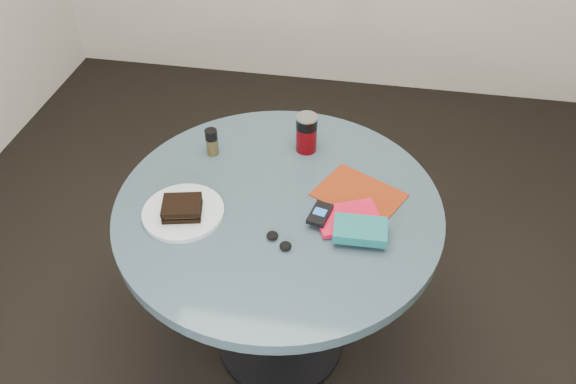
% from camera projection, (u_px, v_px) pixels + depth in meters
% --- Properties ---
extents(ground, '(4.00, 4.00, 0.00)m').
position_uv_depth(ground, '(281.00, 341.00, 2.21)').
color(ground, black).
rests_on(ground, ground).
extents(table, '(1.00, 1.00, 0.75)m').
position_uv_depth(table, '(279.00, 240.00, 1.82)').
color(table, black).
rests_on(table, ground).
extents(plate, '(0.31, 0.31, 0.02)m').
position_uv_depth(plate, '(183.00, 212.00, 1.67)').
color(plate, silver).
rests_on(plate, table).
extents(sandwich, '(0.13, 0.12, 0.04)m').
position_uv_depth(sandwich, '(182.00, 208.00, 1.64)').
color(sandwich, black).
rests_on(sandwich, plate).
extents(soda_can, '(0.09, 0.09, 0.13)m').
position_uv_depth(soda_can, '(306.00, 133.00, 1.86)').
color(soda_can, '#5E040A').
rests_on(soda_can, table).
extents(pepper_grinder, '(0.05, 0.05, 0.09)m').
position_uv_depth(pepper_grinder, '(212.00, 142.00, 1.86)').
color(pepper_grinder, '#40361B').
rests_on(pepper_grinder, table).
extents(magazine, '(0.31, 0.28, 0.00)m').
position_uv_depth(magazine, '(359.00, 195.00, 1.73)').
color(magazine, maroon).
rests_on(magazine, table).
extents(red_book, '(0.22, 0.18, 0.02)m').
position_uv_depth(red_book, '(348.00, 218.00, 1.64)').
color(red_book, red).
rests_on(red_book, magazine).
extents(novel, '(0.15, 0.10, 0.03)m').
position_uv_depth(novel, '(360.00, 230.00, 1.58)').
color(novel, '#156065').
rests_on(novel, red_book).
extents(mp3_player, '(0.07, 0.10, 0.02)m').
position_uv_depth(mp3_player, '(320.00, 214.00, 1.63)').
color(mp3_player, black).
rests_on(mp3_player, red_book).
extents(headphones, '(0.09, 0.08, 0.02)m').
position_uv_depth(headphones, '(279.00, 241.00, 1.58)').
color(headphones, black).
rests_on(headphones, table).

